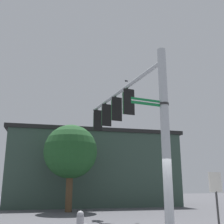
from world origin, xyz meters
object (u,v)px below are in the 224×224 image
object	(u,v)px
street_name_sign	(156,103)
historical_marker	(216,191)
traffic_light_nearest_pole	(127,103)
traffic_light_arm_end	(97,121)
bird_flying	(126,81)
fire_hydrant	(80,224)
traffic_light_mid_outer	(105,116)
traffic_light_mid_inner	(115,110)

from	to	relation	value
street_name_sign	historical_marker	xyz separation A→B (m)	(2.91, 0.60, -3.04)
traffic_light_nearest_pole	traffic_light_arm_end	world-z (taller)	same
traffic_light_arm_end	historical_marker	distance (m)	7.94
historical_marker	bird_flying	bearing A→B (deg)	99.27
traffic_light_arm_end	fire_hydrant	size ratio (longest dim) A/B	1.59
traffic_light_arm_end	street_name_sign	world-z (taller)	traffic_light_arm_end
traffic_light_mid_outer	historical_marker	distance (m)	6.90
traffic_light_nearest_pole	bird_flying	bearing A→B (deg)	64.44
traffic_light_mid_inner	fire_hydrant	size ratio (longest dim) A/B	1.59
bird_flying	historical_marker	bearing A→B (deg)	-80.73
traffic_light_nearest_pole	traffic_light_mid_outer	distance (m)	2.70
traffic_light_arm_end	fire_hydrant	distance (m)	7.99
traffic_light_mid_outer	fire_hydrant	bearing A→B (deg)	-120.40
street_name_sign	historical_marker	distance (m)	4.25
traffic_light_mid_outer	traffic_light_arm_end	world-z (taller)	same
traffic_light_arm_end	bird_flying	distance (m)	3.11
traffic_light_mid_outer	street_name_sign	world-z (taller)	traffic_light_mid_outer
traffic_light_nearest_pole	fire_hydrant	bearing A→B (deg)	-146.72
traffic_light_arm_end	bird_flying	world-z (taller)	bird_flying
bird_flying	historical_marker	distance (m)	8.73
traffic_light_mid_inner	traffic_light_mid_outer	xyz separation A→B (m)	(-0.01, 1.35, 0.00)
traffic_light_nearest_pole	traffic_light_mid_outer	xyz separation A→B (m)	(-0.02, 2.70, 0.00)
fire_hydrant	historical_marker	world-z (taller)	historical_marker
traffic_light_mid_outer	historical_marker	size ratio (longest dim) A/B	0.62
traffic_light_nearest_pole	fire_hydrant	distance (m)	5.81
traffic_light_mid_outer	fire_hydrant	size ratio (longest dim) A/B	1.59
traffic_light_mid_inner	bird_flying	bearing A→B (deg)	51.69
street_name_sign	bird_flying	world-z (taller)	bird_flying
bird_flying	traffic_light_arm_end	bearing A→B (deg)	160.25
traffic_light_mid_outer	fire_hydrant	xyz separation A→B (m)	(-2.59, -4.41, -4.90)
traffic_light_nearest_pole	street_name_sign	world-z (taller)	traffic_light_nearest_pole
bird_flying	traffic_light_nearest_pole	bearing A→B (deg)	-115.56
traffic_light_arm_end	bird_flying	bearing A→B (deg)	-19.75
fire_hydrant	historical_marker	bearing A→B (deg)	-6.96
traffic_light_arm_end	traffic_light_nearest_pole	bearing A→B (deg)	-89.63
traffic_light_nearest_pole	bird_flying	distance (m)	4.59
street_name_sign	bird_flying	bearing A→B (deg)	72.94
traffic_light_mid_inner	traffic_light_mid_outer	distance (m)	1.35
traffic_light_mid_outer	historical_marker	bearing A→B (deg)	-62.63
traffic_light_mid_inner	street_name_sign	distance (m)	4.39
traffic_light_mid_outer	fire_hydrant	distance (m)	7.08
traffic_light_arm_end	bird_flying	size ratio (longest dim) A/B	4.49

